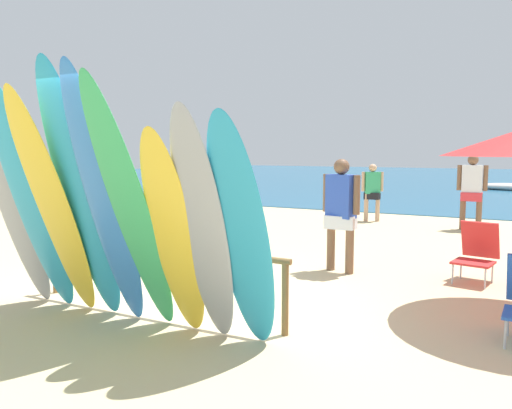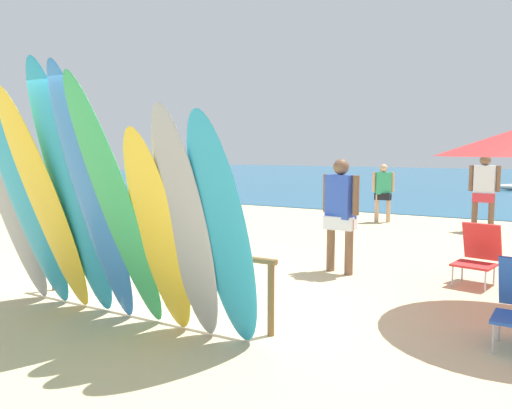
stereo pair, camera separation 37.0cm
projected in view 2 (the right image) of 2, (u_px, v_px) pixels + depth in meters
The scene contains 16 objects.
ground at pixel (419, 202), 17.81m from camera, with size 60.00×60.00×0.00m, color #D3BC8C.
ocean_water at pixel (476, 179), 31.65m from camera, with size 60.00×40.00×0.02m, color #235B7F.
surfboard_rack at pixel (146, 257), 5.72m from camera, with size 3.36×0.07×0.78m.
surfboard_grey_0 at pixel (14, 216), 5.84m from camera, with size 0.48×0.08×2.24m, color #999EA3.
surfboard_teal_1 at pixel (27, 199), 5.52m from camera, with size 0.54×0.06×2.74m, color #289EC6.
surfboard_yellow_2 at pixel (46, 206), 5.38m from camera, with size 0.53×0.07×2.62m, color yellow.
surfboard_teal_3 at pixel (72, 195), 5.24m from camera, with size 0.57×0.08×2.85m, color #289EC6.
surfboard_blue_4 at pixel (93, 200), 5.01m from camera, with size 0.47×0.07×2.79m, color #337AD1.
surfboard_green_5 at pixel (117, 209), 4.82m from camera, with size 0.47×0.08×2.71m, color #38B266.
surfboard_yellow_6 at pixel (159, 236), 4.73m from camera, with size 0.47×0.06×2.16m, color yellow.
surfboard_grey_7 at pixel (186, 229), 4.55m from camera, with size 0.46×0.07×2.34m, color #999EA3.
surfboard_teal_8 at pixel (223, 235), 4.41m from camera, with size 0.54×0.06×2.27m, color #289EC6.
beachgoer_midbeach at pixel (383, 189), 12.76m from camera, with size 0.51×0.34×1.48m.
beachgoer_near_rack at pixel (484, 188), 11.26m from camera, with size 0.66×0.28×1.73m.
beachgoer_photographing at pixel (340, 208), 7.43m from camera, with size 0.62×0.34×1.70m.
beach_chair_red at pixel (478, 253), 6.85m from camera, with size 0.61×0.72×0.84m.
Camera 2 is at (3.91, -4.23, 1.83)m, focal length 35.22 mm.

